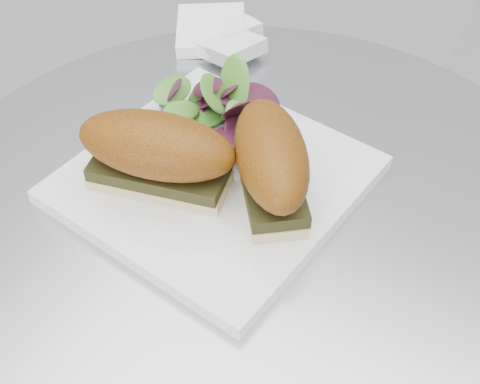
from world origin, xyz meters
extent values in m
cylinder|color=#ACAFB3|center=(0.00, 0.00, 0.72)|extent=(0.70, 0.70, 0.02)
cube|color=white|center=(-0.06, 0.03, 0.74)|extent=(0.29, 0.29, 0.02)
cube|color=beige|center=(-0.10, -0.01, 0.75)|extent=(0.14, 0.08, 0.01)
cube|color=black|center=(-0.10, -0.01, 0.77)|extent=(0.14, 0.08, 0.01)
ellipsoid|color=brown|center=(-0.10, -0.01, 0.80)|extent=(0.17, 0.10, 0.06)
cube|color=beige|center=(0.00, 0.03, 0.75)|extent=(0.12, 0.13, 0.01)
cube|color=black|center=(0.00, 0.03, 0.77)|extent=(0.12, 0.13, 0.01)
ellipsoid|color=brown|center=(0.00, 0.03, 0.80)|extent=(0.14, 0.16, 0.06)
camera|label=1|loc=(0.20, -0.38, 1.21)|focal=50.00mm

